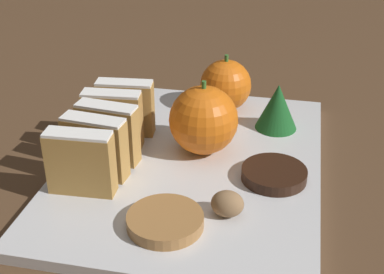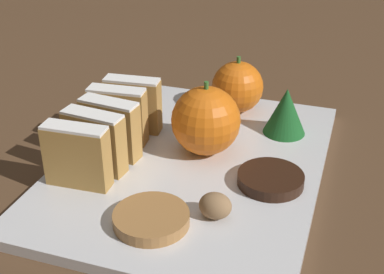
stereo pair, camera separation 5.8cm
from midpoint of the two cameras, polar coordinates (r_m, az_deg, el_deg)
The scene contains 13 objects.
ground_plane at distance 0.60m, azimuth 2.76°, elevation -3.59°, with size 6.00×6.00×0.00m, color #513823.
serving_platter at distance 0.60m, azimuth 2.78°, elevation -3.10°, with size 0.28×0.37×0.01m.
stollen_slice_front at distance 0.54m, azimuth -9.23°, elevation -2.09°, with size 0.07×0.03×0.07m.
stollen_slice_second at distance 0.57m, azimuth -7.51°, elevation -0.57°, with size 0.07×0.03×0.07m.
stollen_slice_third at distance 0.59m, azimuth -5.97°, elevation 0.84°, with size 0.07×0.03×0.07m.
stollen_slice_fourth at distance 0.62m, azimuth -5.29°, elevation 2.25°, with size 0.07×0.03×0.07m.
stollen_slice_fifth at distance 0.65m, azimuth -3.77°, elevation 3.41°, with size 0.07×0.03×0.07m.
orange_near at distance 0.70m, azimuth 7.25°, elevation 5.26°, with size 0.07×0.07×0.07m.
orange_far at distance 0.60m, azimuth 4.28°, elevation 1.68°, with size 0.08×0.08×0.09m.
walnut at distance 0.50m, azimuth 5.82°, elevation -7.41°, with size 0.03×0.03×0.03m.
chocolate_cookie at distance 0.56m, azimuth 11.34°, elevation -4.52°, with size 0.07×0.07×0.01m.
gingerbread_cookie at distance 0.50m, azimuth -1.37°, elevation -8.73°, with size 0.07×0.07×0.01m.
evergreen_sprig at distance 0.65m, azimuth 12.48°, elevation 2.65°, with size 0.05×0.05×0.06m.
Camera 2 is at (0.16, -0.48, 0.32)m, focal length 50.00 mm.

